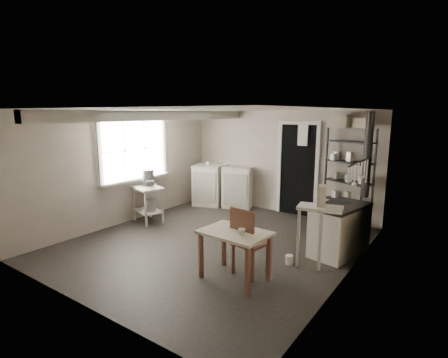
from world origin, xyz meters
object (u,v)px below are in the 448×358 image
Objects in this scene: prep_table at (148,203)px; stockpot at (147,177)px; base_cabinets at (223,187)px; flour_sack at (330,219)px; stove at (340,228)px; work_table at (235,253)px; chair at (251,241)px; shelf_rack at (348,180)px.

prep_table is 0.55m from stockpot.
flour_sack is (2.78, -0.37, -0.22)m from base_cabinets.
stove is (3.26, -1.39, -0.02)m from base_cabinets.
work_table is at bearing -98.54° from flour_sack.
stove is 1.05× the size of chair.
base_cabinets is 3.55m from stove.
shelf_rack is at bearing 29.55° from stockpot.
stockpot is 0.30× the size of chair.
shelf_rack is (3.46, 2.10, 0.55)m from prep_table.
chair is at bearing -75.30° from shelf_rack.
base_cabinets is 1.45× the size of stove.
chair reaches higher than work_table.
shelf_rack is 3.32m from work_table.
stockpot is at bearing -126.56° from shelf_rack.
shelf_rack is 3.90× the size of flour_sack.
base_cabinets is 2.98m from shelf_rack.
stove reaches higher than work_table.
stockpot is 0.20× the size of base_cabinets.
work_table is (2.90, -1.12, -0.02)m from prep_table.
shelf_rack reaches higher than prep_table.
stockpot is 2.04m from base_cabinets.
stove is at bearing 7.29° from stockpot.
stockpot is at bearing -161.04° from stove.
stove is at bearing -64.87° from flour_sack.
base_cabinets reaches higher than flour_sack.
chair is at bearing -17.01° from stockpot.
stockpot is 3.94m from stove.
chair reaches higher than stove.
prep_table is 2.52× the size of stockpot.
shelf_rack is 2.00× the size of chair.
flour_sack is at bearing 90.38° from chair.
stockpot is (-0.09, 0.09, 0.54)m from prep_table.
stockpot is 0.28× the size of stove.
shelf_rack is at bearing 113.67° from stove.
stockpot is at bearing -155.85° from flour_sack.
prep_table is 0.76× the size of chair.
work_table is 0.92× the size of chair.
stockpot is 0.15× the size of shelf_rack.
prep_table is at bearing 171.90° from chair.
stockpot is 0.33× the size of work_table.
flour_sack is (3.31, 1.61, -0.16)m from prep_table.
stove reaches higher than flour_sack.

